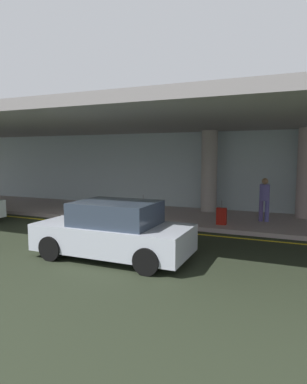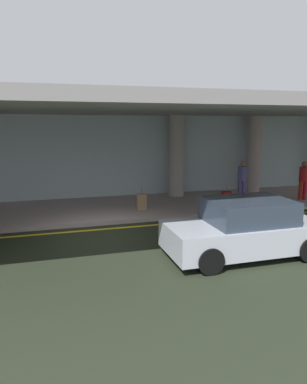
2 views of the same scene
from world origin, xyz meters
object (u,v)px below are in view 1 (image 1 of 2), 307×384
at_px(support_column_center, 306,173).
at_px(car_silver, 114,231).
at_px(person_waiting_for_ride, 264,197).
at_px(support_column_left_mid, 209,171).
at_px(suitcase_upright_primary, 221,216).
at_px(suitcase_upright_secondary, 143,209).

xyz_separation_m(support_column_center, car_silver, (-4.76, -7.33, -1.26)).
xyz_separation_m(support_column_center, person_waiting_for_ride, (-1.47, -1.49, -0.86)).
xyz_separation_m(support_column_left_mid, support_column_center, (4.00, 0.00, 0.00)).
distance_m(support_column_left_mid, person_waiting_for_ride, 3.06).
bearing_deg(suitcase_upright_primary, support_column_left_mid, 130.19).
bearing_deg(support_column_center, car_silver, -123.04).
relative_size(support_column_left_mid, support_column_center, 1.00).
distance_m(car_silver, person_waiting_for_ride, 6.71).
xyz_separation_m(support_column_left_mid, person_waiting_for_ride, (2.53, -1.49, -0.86)).
height_order(support_column_left_mid, support_column_center, same).
distance_m(car_silver, suitcase_upright_primary, 4.99).
relative_size(support_column_left_mid, suitcase_upright_primary, 4.06).
bearing_deg(support_column_center, person_waiting_for_ride, -134.54).
distance_m(suitcase_upright_primary, suitcase_upright_secondary, 3.41).
height_order(support_column_left_mid, suitcase_upright_secondary, support_column_left_mid).
height_order(support_column_left_mid, suitcase_upright_primary, support_column_left_mid).
height_order(car_silver, suitcase_upright_secondary, car_silver).
relative_size(car_silver, suitcase_upright_primary, 4.56).
bearing_deg(support_column_left_mid, support_column_center, 0.00).
bearing_deg(support_column_left_mid, suitcase_upright_secondary, -134.66).
bearing_deg(car_silver, support_column_center, -127.10).
bearing_deg(person_waiting_for_ride, suitcase_upright_secondary, -35.47).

